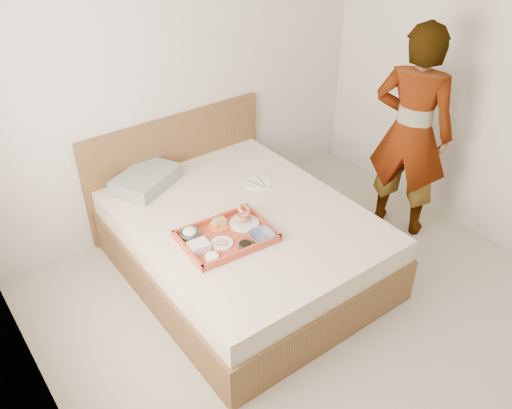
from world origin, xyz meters
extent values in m
cube|color=#BBB29E|center=(0.00, 0.00, 0.00)|extent=(3.50, 4.00, 0.01)
cube|color=silver|center=(0.00, 2.00, 1.30)|extent=(3.50, 0.01, 2.60)
cube|color=silver|center=(-1.75, 0.00, 1.30)|extent=(0.01, 4.00, 2.60)
cube|color=brown|center=(-0.14, 1.00, 0.27)|extent=(1.65, 2.00, 0.53)
cube|color=brown|center=(-0.14, 1.97, 0.47)|extent=(1.65, 0.06, 0.95)
cube|color=gray|center=(-0.53, 1.77, 0.59)|extent=(0.60, 0.53, 0.12)
cube|color=#C13D28|center=(-0.40, 0.82, 0.56)|extent=(0.64, 0.49, 0.06)
cylinder|color=white|center=(-0.22, 0.87, 0.55)|extent=(0.23, 0.23, 0.01)
imported|color=navy|center=(-0.22, 0.67, 0.57)|extent=(0.19, 0.19, 0.04)
cylinder|color=black|center=(-0.37, 0.66, 0.56)|extent=(0.10, 0.10, 0.03)
cylinder|color=white|center=(-0.47, 0.78, 0.55)|extent=(0.16, 0.16, 0.01)
cylinder|color=orange|center=(-0.37, 0.96, 0.55)|extent=(0.16, 0.16, 0.01)
imported|color=navy|center=(-0.60, 0.97, 0.57)|extent=(0.14, 0.14, 0.04)
cube|color=silver|center=(-0.62, 0.82, 0.57)|extent=(0.14, 0.11, 0.06)
cylinder|color=white|center=(-0.61, 0.68, 0.56)|extent=(0.10, 0.10, 0.03)
cylinder|color=white|center=(0.20, 1.27, 0.54)|extent=(0.23, 0.23, 0.01)
imported|color=white|center=(1.29, 0.70, 0.88)|extent=(0.64, 0.76, 1.76)
camera|label=1|loc=(-1.95, -1.59, 2.75)|focal=37.04mm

